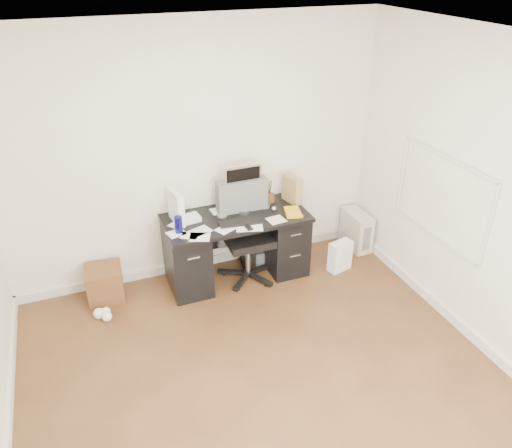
{
  "coord_description": "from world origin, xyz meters",
  "views": [
    {
      "loc": [
        -1.17,
        -2.69,
        3.21
      ],
      "look_at": [
        0.35,
        1.2,
        0.88
      ],
      "focal_mm": 35.0,
      "sensor_mm": 36.0,
      "label": 1
    }
  ],
  "objects_px": {
    "office_chair": "(248,233)",
    "pc_tower": "(356,230)",
    "lcd_monitor": "(243,187)",
    "keyboard": "(240,222)",
    "desk": "(237,245)",
    "wicker_basket": "(105,283)"
  },
  "relations": [
    {
      "from": "lcd_monitor",
      "to": "pc_tower",
      "type": "height_order",
      "value": "lcd_monitor"
    },
    {
      "from": "lcd_monitor",
      "to": "office_chair",
      "type": "height_order",
      "value": "lcd_monitor"
    },
    {
      "from": "keyboard",
      "to": "pc_tower",
      "type": "xyz_separation_m",
      "value": [
        1.56,
        0.23,
        -0.54
      ]
    },
    {
      "from": "lcd_monitor",
      "to": "keyboard",
      "type": "relative_size",
      "value": 1.19
    },
    {
      "from": "office_chair",
      "to": "pc_tower",
      "type": "height_order",
      "value": "office_chair"
    },
    {
      "from": "office_chair",
      "to": "wicker_basket",
      "type": "relative_size",
      "value": 3.07
    },
    {
      "from": "lcd_monitor",
      "to": "office_chair",
      "type": "distance_m",
      "value": 0.49
    },
    {
      "from": "office_chair",
      "to": "keyboard",
      "type": "bearing_deg",
      "value": -138.81
    },
    {
      "from": "keyboard",
      "to": "pc_tower",
      "type": "bearing_deg",
      "value": 14.67
    },
    {
      "from": "lcd_monitor",
      "to": "office_chair",
      "type": "bearing_deg",
      "value": -94.98
    },
    {
      "from": "keyboard",
      "to": "pc_tower",
      "type": "distance_m",
      "value": 1.66
    },
    {
      "from": "office_chair",
      "to": "wicker_basket",
      "type": "height_order",
      "value": "office_chair"
    },
    {
      "from": "pc_tower",
      "to": "office_chair",
      "type": "bearing_deg",
      "value": -176.09
    },
    {
      "from": "wicker_basket",
      "to": "office_chair",
      "type": "bearing_deg",
      "value": -6.54
    },
    {
      "from": "desk",
      "to": "lcd_monitor",
      "type": "height_order",
      "value": "lcd_monitor"
    },
    {
      "from": "desk",
      "to": "keyboard",
      "type": "xyz_separation_m",
      "value": [
        -0.01,
        -0.15,
        0.36
      ]
    },
    {
      "from": "office_chair",
      "to": "pc_tower",
      "type": "distance_m",
      "value": 1.48
    },
    {
      "from": "office_chair",
      "to": "desk",
      "type": "bearing_deg",
      "value": 154.76
    },
    {
      "from": "office_chair",
      "to": "pc_tower",
      "type": "relative_size",
      "value": 2.42
    },
    {
      "from": "desk",
      "to": "wicker_basket",
      "type": "height_order",
      "value": "desk"
    },
    {
      "from": "wicker_basket",
      "to": "pc_tower",
      "type": "bearing_deg",
      "value": -0.92
    },
    {
      "from": "desk",
      "to": "pc_tower",
      "type": "bearing_deg",
      "value": 2.66
    }
  ]
}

